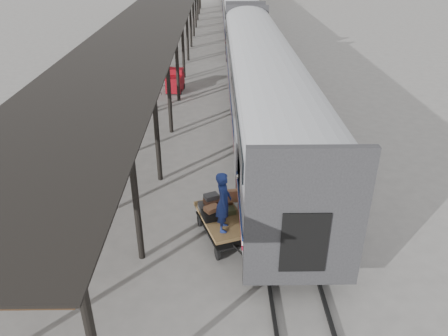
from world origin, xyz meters
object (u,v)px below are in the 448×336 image
baggage_cart (222,222)px  porter (223,202)px  pedestrian (154,95)px  luggage_tug (175,82)px

baggage_cart → porter: bearing=-106.4°
porter → pedestrian: size_ratio=1.24×
baggage_cart → luggage_tug: 16.07m
luggage_tug → porter: 16.76m
baggage_cart → pedestrian: pedestrian is taller
pedestrian → baggage_cart: bearing=89.3°
luggage_tug → porter: porter is taller
baggage_cart → pedestrian: bearing=88.2°
luggage_tug → pedestrian: pedestrian is taller
luggage_tug → porter: (2.90, -16.46, 1.19)m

